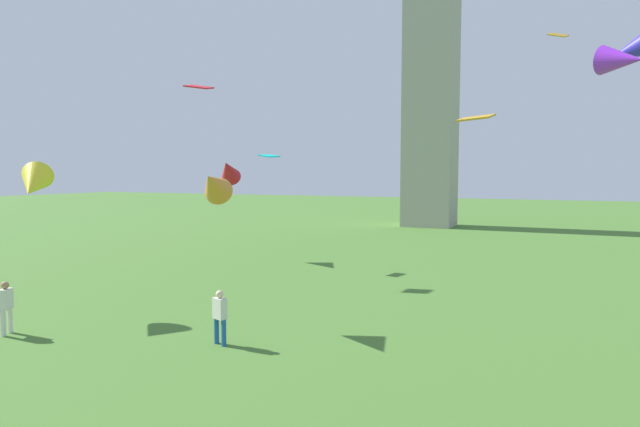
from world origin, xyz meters
TOP-DOWN VIEW (x-y plane):
  - person_2 at (-11.98, 10.77)m, footprint 0.44×0.54m
  - person_3 at (-4.74, 12.84)m, footprint 0.52×0.40m
  - kite_flying_1 at (-13.58, 13.19)m, footprint 2.18×2.32m
  - kite_flying_2 at (-14.41, 27.77)m, footprint 1.96×2.48m
  - kite_flying_3 at (6.78, 19.86)m, footprint 1.87×1.71m
  - kite_flying_4 at (-6.45, 14.99)m, footprint 1.59×2.03m
  - kite_flying_5 at (4.68, 30.27)m, footprint 1.09×0.84m
  - kite_flying_6 at (-13.19, 23.18)m, footprint 1.50×1.17m
  - kite_flying_8 at (1.51, 23.53)m, footprint 1.65×1.30m
  - kite_flying_9 at (7.64, 25.69)m, footprint 2.36×1.78m
  - kite_flying_10 at (-10.76, 26.62)m, footprint 0.98×1.27m

SIDE VIEW (x-z plane):
  - person_3 at x=-4.74m, z-range 0.12..1.87m
  - person_2 at x=-11.98m, z-range 0.12..1.94m
  - kite_flying_1 at x=-13.58m, z-range 4.15..5.94m
  - kite_flying_4 at x=-6.45m, z-range 4.30..5.85m
  - kite_flying_2 at x=-14.41m, z-range 4.69..6.69m
  - kite_flying_10 at x=-10.76m, z-range 6.39..6.63m
  - kite_flying_8 at x=1.51m, z-range 7.73..8.11m
  - kite_flying_3 at x=6.78m, z-range 8.67..9.90m
  - kite_flying_6 at x=-13.19m, z-range 9.96..10.43m
  - kite_flying_9 at x=7.64m, z-range 9.86..11.63m
  - kite_flying_5 at x=4.68m, z-range 12.50..13.01m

